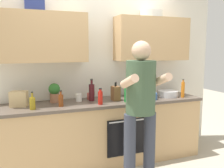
{
  "coord_description": "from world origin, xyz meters",
  "views": [
    {
      "loc": [
        -1.13,
        -3.21,
        1.62
      ],
      "look_at": [
        0.06,
        -0.1,
        1.15
      ],
      "focal_mm": 39.56,
      "sensor_mm": 36.0,
      "label": 1
    }
  ],
  "objects_px": {
    "person_standing": "(141,102)",
    "potted_herb": "(54,92)",
    "mixing_bowl": "(168,94)",
    "grocery_bag_bread": "(19,99)",
    "cup_tea": "(154,96)",
    "grocery_bag_produce": "(146,91)",
    "cup_ceramic": "(90,96)",
    "bottle_syrup": "(140,93)",
    "bottle_wine": "(92,92)",
    "bottle_juice": "(183,89)",
    "bottle_soy": "(127,91)",
    "bottle_vinegar": "(61,100)",
    "bottle_hotsauce": "(100,97)",
    "cup_coffee": "(79,98)",
    "bottle_oil": "(32,103)",
    "bottle_soda": "(127,92)",
    "knife_block": "(116,93)"
  },
  "relations": [
    {
      "from": "cup_coffee",
      "to": "person_standing",
      "type": "bearing_deg",
      "value": -58.05
    },
    {
      "from": "mixing_bowl",
      "to": "cup_ceramic",
      "type": "bearing_deg",
      "value": 168.82
    },
    {
      "from": "cup_tea",
      "to": "grocery_bag_produce",
      "type": "bearing_deg",
      "value": 91.33
    },
    {
      "from": "bottle_oil",
      "to": "potted_herb",
      "type": "bearing_deg",
      "value": 46.27
    },
    {
      "from": "bottle_hotsauce",
      "to": "cup_coffee",
      "type": "xyz_separation_m",
      "value": [
        -0.22,
        0.29,
        -0.04
      ]
    },
    {
      "from": "knife_block",
      "to": "bottle_soda",
      "type": "bearing_deg",
      "value": -57.04
    },
    {
      "from": "cup_coffee",
      "to": "potted_herb",
      "type": "bearing_deg",
      "value": 170.59
    },
    {
      "from": "bottle_wine",
      "to": "bottle_soda",
      "type": "height_order",
      "value": "same"
    },
    {
      "from": "bottle_soy",
      "to": "grocery_bag_produce",
      "type": "bearing_deg",
      "value": -30.41
    },
    {
      "from": "bottle_soda",
      "to": "mixing_bowl",
      "type": "xyz_separation_m",
      "value": [
        0.75,
        0.13,
        -0.09
      ]
    },
    {
      "from": "bottle_juice",
      "to": "bottle_syrup",
      "type": "xyz_separation_m",
      "value": [
        -0.69,
        0.07,
        -0.02
      ]
    },
    {
      "from": "bottle_soda",
      "to": "grocery_bag_produce",
      "type": "bearing_deg",
      "value": 27.95
    },
    {
      "from": "cup_coffee",
      "to": "grocery_bag_bread",
      "type": "distance_m",
      "value": 0.78
    },
    {
      "from": "bottle_wine",
      "to": "bottle_juice",
      "type": "height_order",
      "value": "bottle_wine"
    },
    {
      "from": "bottle_soda",
      "to": "cup_ceramic",
      "type": "distance_m",
      "value": 0.57
    },
    {
      "from": "bottle_syrup",
      "to": "bottle_hotsauce",
      "type": "distance_m",
      "value": 0.63
    },
    {
      "from": "bottle_oil",
      "to": "bottle_hotsauce",
      "type": "xyz_separation_m",
      "value": [
        0.85,
        -0.03,
        0.01
      ]
    },
    {
      "from": "bottle_vinegar",
      "to": "bottle_soy",
      "type": "bearing_deg",
      "value": 17.1
    },
    {
      "from": "bottle_soda",
      "to": "bottle_soy",
      "type": "bearing_deg",
      "value": 66.33
    },
    {
      "from": "bottle_hotsauce",
      "to": "bottle_vinegar",
      "type": "bearing_deg",
      "value": 172.47
    },
    {
      "from": "bottle_hotsauce",
      "to": "grocery_bag_produce",
      "type": "xyz_separation_m",
      "value": [
        0.81,
        0.24,
        -0.0
      ]
    },
    {
      "from": "bottle_juice",
      "to": "cup_tea",
      "type": "relative_size",
      "value": 2.77
    },
    {
      "from": "bottle_soda",
      "to": "potted_herb",
      "type": "bearing_deg",
      "value": 160.47
    },
    {
      "from": "grocery_bag_bread",
      "to": "grocery_bag_produce",
      "type": "bearing_deg",
      "value": -0.51
    },
    {
      "from": "bottle_syrup",
      "to": "mixing_bowl",
      "type": "distance_m",
      "value": 0.52
    },
    {
      "from": "bottle_syrup",
      "to": "bottle_vinegar",
      "type": "height_order",
      "value": "bottle_syrup"
    },
    {
      "from": "grocery_bag_bread",
      "to": "cup_tea",
      "type": "bearing_deg",
      "value": -7.92
    },
    {
      "from": "potted_herb",
      "to": "person_standing",
      "type": "bearing_deg",
      "value": -46.52
    },
    {
      "from": "bottle_oil",
      "to": "cup_tea",
      "type": "relative_size",
      "value": 2.19
    },
    {
      "from": "grocery_bag_bread",
      "to": "cup_ceramic",
      "type": "bearing_deg",
      "value": 7.22
    },
    {
      "from": "cup_coffee",
      "to": "mixing_bowl",
      "type": "height_order",
      "value": "cup_coffee"
    },
    {
      "from": "cup_coffee",
      "to": "potted_herb",
      "type": "distance_m",
      "value": 0.34
    },
    {
      "from": "bottle_vinegar",
      "to": "potted_herb",
      "type": "distance_m",
      "value": 0.29
    },
    {
      "from": "person_standing",
      "to": "bottle_wine",
      "type": "distance_m",
      "value": 0.88
    },
    {
      "from": "cup_tea",
      "to": "potted_herb",
      "type": "distance_m",
      "value": 1.41
    },
    {
      "from": "cup_ceramic",
      "to": "grocery_bag_bread",
      "type": "bearing_deg",
      "value": -172.78
    },
    {
      "from": "potted_herb",
      "to": "grocery_bag_produce",
      "type": "height_order",
      "value": "potted_herb"
    },
    {
      "from": "bottle_oil",
      "to": "person_standing",
      "type": "bearing_deg",
      "value": -26.55
    },
    {
      "from": "mixing_bowl",
      "to": "bottle_vinegar",
      "type": "bearing_deg",
      "value": -177.29
    },
    {
      "from": "bottle_hotsauce",
      "to": "knife_block",
      "type": "height_order",
      "value": "knife_block"
    },
    {
      "from": "bottle_vinegar",
      "to": "cup_coffee",
      "type": "bearing_deg",
      "value": 38.48
    },
    {
      "from": "grocery_bag_bread",
      "to": "grocery_bag_produce",
      "type": "xyz_separation_m",
      "value": [
        1.81,
        -0.02,
        -0.01
      ]
    },
    {
      "from": "mixing_bowl",
      "to": "grocery_bag_bread",
      "type": "distance_m",
      "value": 2.14
    },
    {
      "from": "cup_ceramic",
      "to": "potted_herb",
      "type": "distance_m",
      "value": 0.51
    },
    {
      "from": "bottle_juice",
      "to": "cup_tea",
      "type": "distance_m",
      "value": 0.5
    },
    {
      "from": "bottle_wine",
      "to": "cup_ceramic",
      "type": "bearing_deg",
      "value": 89.29
    },
    {
      "from": "bottle_syrup",
      "to": "bottle_soy",
      "type": "relative_size",
      "value": 1.29
    },
    {
      "from": "bottle_soy",
      "to": "cup_coffee",
      "type": "bearing_deg",
      "value": -172.66
    },
    {
      "from": "person_standing",
      "to": "potted_herb",
      "type": "height_order",
      "value": "person_standing"
    },
    {
      "from": "bottle_soda",
      "to": "grocery_bag_produce",
      "type": "relative_size",
      "value": 1.71
    }
  ]
}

